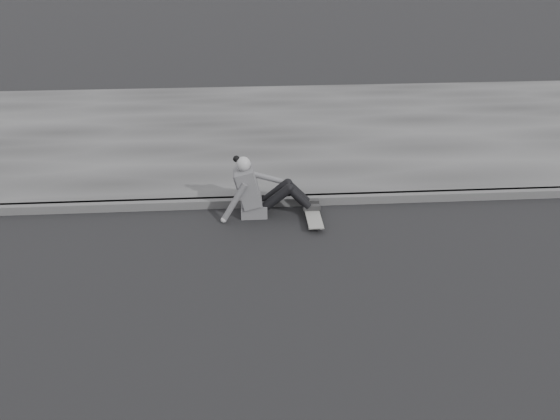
{
  "coord_description": "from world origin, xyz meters",
  "views": [
    {
      "loc": [
        -2.82,
        -5.48,
        3.9
      ],
      "look_at": [
        -2.33,
        1.39,
        0.5
      ],
      "focal_mm": 40.0,
      "sensor_mm": 36.0,
      "label": 1
    }
  ],
  "objects": [
    {
      "name": "seated_woman",
      "position": [
        -2.56,
        2.29,
        0.36
      ],
      "size": [
        1.38,
        0.46,
        0.88
      ],
      "color": "#4F4E51",
      "rests_on": "ground"
    },
    {
      "name": "ground",
      "position": [
        0.0,
        0.0,
        0.0
      ],
      "size": [
        80.0,
        80.0,
        0.0
      ],
      "primitive_type": "plane",
      "color": "black",
      "rests_on": "ground"
    },
    {
      "name": "skateboard",
      "position": [
        -1.83,
        2.04,
        0.07
      ],
      "size": [
        0.2,
        0.78,
        0.09
      ],
      "color": "#A2A29D",
      "rests_on": "ground"
    },
    {
      "name": "curb",
      "position": [
        0.0,
        2.58,
        0.06
      ],
      "size": [
        24.0,
        0.16,
        0.12
      ],
      "primitive_type": "cube",
      "color": "#434343",
      "rests_on": "ground"
    },
    {
      "name": "sidewalk",
      "position": [
        0.0,
        5.6,
        0.06
      ],
      "size": [
        24.0,
        6.0,
        0.12
      ],
      "primitive_type": "cube",
      "color": "#363636",
      "rests_on": "ground"
    }
  ]
}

